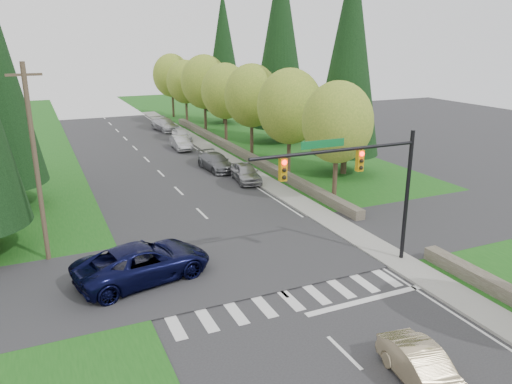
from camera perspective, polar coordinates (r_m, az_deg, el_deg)
ground at (r=20.18m, az=8.39°, el=-16.20°), size 120.00×120.00×0.00m
grass_east at (r=42.19m, az=8.80°, el=1.95°), size 14.00×110.00×0.06m
cross_street at (r=26.37m, az=-1.01°, el=-7.53°), size 120.00×8.00×0.10m
sidewalk_east at (r=41.02m, az=0.10°, el=1.77°), size 1.80×80.00×0.13m
curb_east at (r=40.69m, az=-0.99°, el=1.64°), size 0.20×80.00×0.13m
stone_wall_north at (r=48.73m, az=-1.97°, el=4.62°), size 0.70×40.00×0.70m
traffic_signal at (r=23.85m, az=12.01°, el=2.13°), size 8.70×0.37×6.80m
utility_pole at (r=26.66m, az=-23.85°, el=2.96°), size 1.60×0.24×10.00m
decid_tree_0 at (r=34.06m, az=9.31°, el=7.85°), size 4.80×4.80×8.37m
decid_tree_1 at (r=40.03m, az=3.88°, el=9.72°), size 5.20×5.20×8.80m
decid_tree_2 at (r=46.18m, az=-0.50°, el=10.94°), size 5.00×5.00×8.82m
decid_tree_3 at (r=52.68m, az=-3.53°, el=11.42°), size 5.00×5.00×8.55m
decid_tree_4 at (r=59.24m, az=-5.92°, el=12.41°), size 5.40×5.40×9.18m
decid_tree_5 at (r=65.88m, az=-8.07°, el=12.36°), size 4.80×4.80×8.30m
decid_tree_6 at (r=72.61m, az=-9.62°, el=13.00°), size 5.20×5.20×8.86m
conifer_e_a at (r=41.29m, az=10.65°, el=15.27°), size 5.44×5.44×17.80m
conifer_e_b at (r=53.84m, az=2.80°, el=17.03°), size 6.12×6.12×19.80m
conifer_e_c at (r=66.28m, az=-3.73°, el=15.77°), size 5.10×5.10×16.80m
sedan_champagne at (r=18.25m, az=18.61°, el=-18.63°), size 1.86×4.05×1.29m
suv_navy at (r=24.37m, az=-12.75°, el=-7.84°), size 6.92×4.27×1.79m
parked_car_a at (r=39.70m, az=-1.18°, el=2.25°), size 2.27×4.54×1.49m
parked_car_b at (r=43.38m, az=-4.59°, el=3.46°), size 2.36×5.02×1.41m
parked_car_c at (r=51.84m, az=-8.60°, el=5.59°), size 1.57×4.20×1.37m
parked_car_d at (r=56.05m, az=-8.47°, el=6.50°), size 1.91×4.23×1.41m
parked_car_e at (r=62.71m, az=-10.35°, el=7.61°), size 2.81×5.50×1.53m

